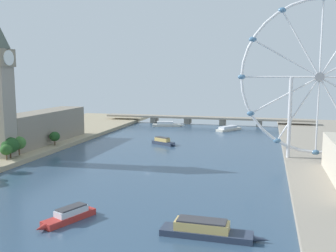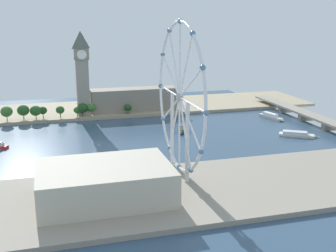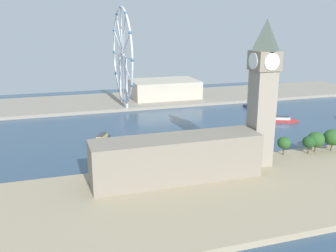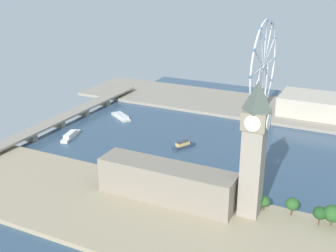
{
  "view_description": "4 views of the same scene",
  "coord_description": "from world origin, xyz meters",
  "px_view_note": "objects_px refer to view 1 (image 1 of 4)",
  "views": [
    {
      "loc": [
        66.23,
        -206.66,
        55.17
      ],
      "look_at": [
        -14.41,
        102.31,
        11.58
      ],
      "focal_mm": 40.93,
      "sensor_mm": 36.0,
      "label": 1
    },
    {
      "loc": [
        350.05,
        -39.07,
        103.5
      ],
      "look_at": [
        16.72,
        55.59,
        13.98
      ],
      "focal_mm": 46.42,
      "sensor_mm": 36.0,
      "label": 2
    },
    {
      "loc": [
        -282.07,
        114.19,
        86.23
      ],
      "look_at": [
        -14.0,
        28.1,
        8.2
      ],
      "focal_mm": 40.58,
      "sensor_mm": 36.0,
      "label": 3
    },
    {
      "loc": [
        -323.37,
        -60.19,
        147.04
      ],
      "look_at": [
        1.9,
        100.27,
        11.71
      ],
      "focal_mm": 45.91,
      "sensor_mm": 36.0,
      "label": 4
    }
  ],
  "objects_px": {
    "ferris_wheel": "(319,78)",
    "tour_boat_4": "(206,230)",
    "tour_boat_2": "(69,216)",
    "tour_boat_1": "(229,128)",
    "clock_tower": "(0,87)",
    "river_bridge": "(205,119)",
    "tour_boat_3": "(167,124)",
    "parliament_block": "(43,127)",
    "tour_boat_0": "(163,142)"
  },
  "relations": [
    {
      "from": "ferris_wheel",
      "to": "tour_boat_4",
      "type": "distance_m",
      "value": 141.9
    },
    {
      "from": "tour_boat_2",
      "to": "tour_boat_1",
      "type": "bearing_deg",
      "value": -165.29
    },
    {
      "from": "clock_tower",
      "to": "ferris_wheel",
      "type": "bearing_deg",
      "value": 12.97
    },
    {
      "from": "river_bridge",
      "to": "tour_boat_2",
      "type": "bearing_deg",
      "value": -90.98
    },
    {
      "from": "river_bridge",
      "to": "tour_boat_3",
      "type": "bearing_deg",
      "value": -141.33
    },
    {
      "from": "ferris_wheel",
      "to": "tour_boat_2",
      "type": "distance_m",
      "value": 166.76
    },
    {
      "from": "tour_boat_1",
      "to": "tour_boat_2",
      "type": "distance_m",
      "value": 253.01
    },
    {
      "from": "tour_boat_1",
      "to": "tour_boat_3",
      "type": "distance_m",
      "value": 67.36
    },
    {
      "from": "parliament_block",
      "to": "ferris_wheel",
      "type": "bearing_deg",
      "value": -3.02
    },
    {
      "from": "tour_boat_1",
      "to": "tour_boat_3",
      "type": "height_order",
      "value": "tour_boat_3"
    },
    {
      "from": "river_bridge",
      "to": "parliament_block",
      "type": "bearing_deg",
      "value": -122.34
    },
    {
      "from": "tour_boat_1",
      "to": "tour_boat_4",
      "type": "xyz_separation_m",
      "value": [
        17.22,
        -251.28,
        0.44
      ]
    },
    {
      "from": "river_bridge",
      "to": "tour_boat_3",
      "type": "distance_m",
      "value": 46.56
    },
    {
      "from": "tour_boat_0",
      "to": "tour_boat_3",
      "type": "xyz_separation_m",
      "value": [
        -24.33,
        102.01,
        -0.21
      ]
    },
    {
      "from": "clock_tower",
      "to": "tour_boat_2",
      "type": "distance_m",
      "value": 127.36
    },
    {
      "from": "parliament_block",
      "to": "tour_boat_3",
      "type": "xyz_separation_m",
      "value": [
        64.03,
        129.33,
        -12.66
      ]
    },
    {
      "from": "clock_tower",
      "to": "tour_boat_3",
      "type": "height_order",
      "value": "clock_tower"
    },
    {
      "from": "river_bridge",
      "to": "tour_boat_2",
      "type": "relative_size",
      "value": 9.1
    },
    {
      "from": "tour_boat_3",
      "to": "tour_boat_4",
      "type": "height_order",
      "value": "tour_boat_4"
    },
    {
      "from": "ferris_wheel",
      "to": "tour_boat_3",
      "type": "bearing_deg",
      "value": 133.41
    },
    {
      "from": "clock_tower",
      "to": "tour_boat_1",
      "type": "distance_m",
      "value": 216.61
    },
    {
      "from": "parliament_block",
      "to": "tour_boat_4",
      "type": "height_order",
      "value": "parliament_block"
    },
    {
      "from": "tour_boat_4",
      "to": "tour_boat_3",
      "type": "bearing_deg",
      "value": 108.24
    },
    {
      "from": "clock_tower",
      "to": "tour_boat_2",
      "type": "bearing_deg",
      "value": -41.53
    },
    {
      "from": "tour_boat_2",
      "to": "tour_boat_4",
      "type": "xyz_separation_m",
      "value": [
        52.3,
        -0.71,
        0.25
      ]
    },
    {
      "from": "river_bridge",
      "to": "tour_boat_2",
      "type": "height_order",
      "value": "river_bridge"
    },
    {
      "from": "ferris_wheel",
      "to": "clock_tower",
      "type": "bearing_deg",
      "value": -167.03
    },
    {
      "from": "parliament_block",
      "to": "tour_boat_2",
      "type": "bearing_deg",
      "value": -54.43
    },
    {
      "from": "tour_boat_0",
      "to": "tour_boat_4",
      "type": "xyz_separation_m",
      "value": [
        59.19,
        -161.19,
        -0.06
      ]
    },
    {
      "from": "river_bridge",
      "to": "tour_boat_0",
      "type": "bearing_deg",
      "value": -95.18
    },
    {
      "from": "river_bridge",
      "to": "tour_boat_1",
      "type": "relative_size",
      "value": 7.09
    },
    {
      "from": "ferris_wheel",
      "to": "tour_boat_4",
      "type": "xyz_separation_m",
      "value": [
        -48.63,
        -123.52,
        -50.14
      ]
    },
    {
      "from": "tour_boat_2",
      "to": "tour_boat_4",
      "type": "distance_m",
      "value": 52.31
    },
    {
      "from": "tour_boat_2",
      "to": "tour_boat_3",
      "type": "height_order",
      "value": "tour_boat_3"
    },
    {
      "from": "clock_tower",
      "to": "tour_boat_1",
      "type": "height_order",
      "value": "clock_tower"
    },
    {
      "from": "parliament_block",
      "to": "ferris_wheel",
      "type": "xyz_separation_m",
      "value": [
        196.18,
        -10.35,
        37.63
      ]
    },
    {
      "from": "tour_boat_2",
      "to": "parliament_block",
      "type": "bearing_deg",
      "value": -121.74
    },
    {
      "from": "parliament_block",
      "to": "tour_boat_2",
      "type": "distance_m",
      "value": 164.21
    },
    {
      "from": "clock_tower",
      "to": "tour_boat_4",
      "type": "height_order",
      "value": "clock_tower"
    },
    {
      "from": "clock_tower",
      "to": "river_bridge",
      "type": "xyz_separation_m",
      "value": [
        94.21,
        212.47,
        -40.78
      ]
    },
    {
      "from": "clock_tower",
      "to": "parliament_block",
      "type": "distance_m",
      "value": 63.31
    },
    {
      "from": "river_bridge",
      "to": "tour_boat_0",
      "type": "relative_size",
      "value": 10.02
    },
    {
      "from": "ferris_wheel",
      "to": "tour_boat_1",
      "type": "bearing_deg",
      "value": 117.27
    },
    {
      "from": "clock_tower",
      "to": "tour_boat_3",
      "type": "distance_m",
      "value": 197.6
    },
    {
      "from": "tour_boat_1",
      "to": "tour_boat_3",
      "type": "xyz_separation_m",
      "value": [
        -66.29,
        11.93,
        0.3
      ]
    },
    {
      "from": "ferris_wheel",
      "to": "tour_boat_0",
      "type": "distance_m",
      "value": 124.7
    },
    {
      "from": "tour_boat_1",
      "to": "tour_boat_2",
      "type": "height_order",
      "value": "tour_boat_2"
    },
    {
      "from": "clock_tower",
      "to": "ferris_wheel",
      "type": "distance_m",
      "value": 195.19
    },
    {
      "from": "parliament_block",
      "to": "tour_boat_3",
      "type": "bearing_deg",
      "value": 63.66
    },
    {
      "from": "tour_boat_4",
      "to": "river_bridge",
      "type": "bearing_deg",
      "value": 99.83
    }
  ]
}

